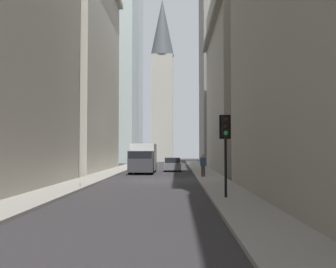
{
  "coord_description": "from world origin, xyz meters",
  "views": [
    {
      "loc": [
        -28.34,
        -1.92,
        2.29
      ],
      "look_at": [
        13.85,
        -0.88,
        3.98
      ],
      "focal_mm": 41.02,
      "sensor_mm": 36.0,
      "label": 1
    }
  ],
  "objects_px": {
    "discarded_bottle": "(80,185)",
    "hatchback_grey": "(173,165)",
    "delivery_truck": "(143,158)",
    "traffic_light_foreground": "(226,136)",
    "pedestrian": "(203,164)"
  },
  "relations": [
    {
      "from": "discarded_bottle",
      "to": "pedestrian",
      "type": "bearing_deg",
      "value": -42.18
    },
    {
      "from": "pedestrian",
      "to": "discarded_bottle",
      "type": "bearing_deg",
      "value": 137.82
    },
    {
      "from": "delivery_truck",
      "to": "traffic_light_foreground",
      "type": "distance_m",
      "value": 20.56
    },
    {
      "from": "hatchback_grey",
      "to": "delivery_truck",
      "type": "bearing_deg",
      "value": 142.43
    },
    {
      "from": "traffic_light_foreground",
      "to": "discarded_bottle",
      "type": "relative_size",
      "value": 13.8
    },
    {
      "from": "delivery_truck",
      "to": "traffic_light_foreground",
      "type": "height_order",
      "value": "traffic_light_foreground"
    },
    {
      "from": "delivery_truck",
      "to": "traffic_light_foreground",
      "type": "bearing_deg",
      "value": -164.49
    },
    {
      "from": "delivery_truck",
      "to": "traffic_light_foreground",
      "type": "xyz_separation_m",
      "value": [
        -19.77,
        -5.49,
        1.41
      ]
    },
    {
      "from": "hatchback_grey",
      "to": "traffic_light_foreground",
      "type": "height_order",
      "value": "traffic_light_foreground"
    },
    {
      "from": "delivery_truck",
      "to": "discarded_bottle",
      "type": "distance_m",
      "value": 15.27
    },
    {
      "from": "delivery_truck",
      "to": "discarded_bottle",
      "type": "height_order",
      "value": "delivery_truck"
    },
    {
      "from": "delivery_truck",
      "to": "pedestrian",
      "type": "relative_size",
      "value": 3.64
    },
    {
      "from": "traffic_light_foreground",
      "to": "hatchback_grey",
      "type": "bearing_deg",
      "value": 6.55
    },
    {
      "from": "pedestrian",
      "to": "discarded_bottle",
      "type": "height_order",
      "value": "pedestrian"
    },
    {
      "from": "discarded_bottle",
      "to": "hatchback_grey",
      "type": "bearing_deg",
      "value": -15.25
    }
  ]
}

